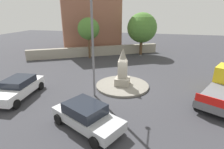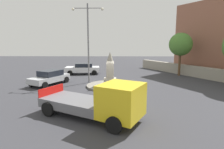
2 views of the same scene
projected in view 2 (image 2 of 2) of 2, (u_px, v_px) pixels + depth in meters
name	position (u px, v px, depth m)	size (l,w,h in m)	color
ground_plane	(110.00, 86.00, 18.27)	(80.00, 80.00, 0.00)	#38383D
traffic_island	(110.00, 86.00, 18.25)	(4.57, 4.57, 0.17)	gray
monument	(110.00, 71.00, 18.01)	(1.18, 1.18, 3.18)	#9E9687
streetlamp	(88.00, 36.00, 19.20)	(3.21, 0.28, 8.07)	slate
car_white_near_island	(83.00, 68.00, 25.38)	(4.66, 2.42, 1.47)	silver
car_silver_waiting	(50.00, 77.00, 19.07)	(3.46, 4.61, 1.45)	#B7BABF
truck_yellow_parked_left	(101.00, 102.00, 10.28)	(6.34, 4.73, 2.16)	yellow
stone_boundary_wall	(192.00, 71.00, 23.77)	(18.98, 0.70, 1.34)	#9E9687
corner_building	(222.00, 39.00, 25.87)	(8.81, 8.68, 9.40)	#935B47
tree_near_wall	(181.00, 45.00, 23.72)	(2.90, 2.90, 5.45)	brown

